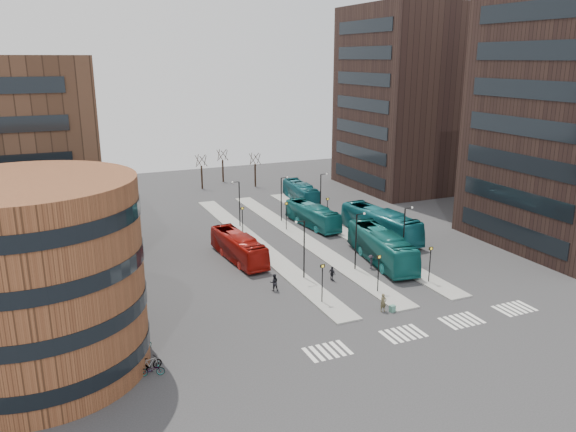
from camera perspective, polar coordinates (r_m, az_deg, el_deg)
name	(u,v)px	position (r m, az deg, el deg)	size (l,w,h in m)	color
ground	(445,354)	(45.62, 15.64, -13.35)	(160.00, 160.00, 0.00)	#2B2B2D
island_left	(257,244)	(67.80, -3.17, -2.90)	(2.50, 45.00, 0.15)	gray
island_mid	(302,238)	(70.01, 1.43, -2.27)	(2.50, 45.00, 0.15)	gray
island_right	(344,232)	(72.65, 5.72, -1.67)	(2.50, 45.00, 0.15)	gray
suitcase	(392,309)	(51.30, 10.55, -9.23)	(0.49, 0.39, 0.61)	#1C3C9C
red_bus	(239,247)	(62.60, -5.05, -3.16)	(2.53, 10.82, 3.01)	#9B120B
teal_bus_a	(381,247)	(62.48, 9.48, -3.10)	(2.98, 12.73, 3.55)	#125B59
teal_bus_b	(312,215)	(74.87, 2.50, 0.06)	(2.50, 10.69, 2.98)	#136162
teal_bus_c	(380,224)	(70.93, 9.37, -0.77)	(3.05, 13.04, 3.63)	#15626C
teal_bus_d	(301,192)	(87.80, 1.31, 2.43)	(2.51, 10.71, 2.98)	#145864
traveller	(383,303)	(51.01, 9.66, -8.68)	(0.61, 0.40, 1.68)	brown
commuter_a	(274,282)	(54.54, -1.42, -6.76)	(0.84, 0.65, 1.72)	black
commuter_b	(332,273)	(57.13, 4.51, -5.84)	(0.89, 0.37, 1.51)	black
commuter_c	(371,262)	(60.76, 8.40, -4.62)	(0.98, 0.56, 1.51)	black
bicycle_near	(152,370)	(42.32, -13.65, -14.93)	(0.62, 1.77, 0.93)	gray
bicycle_mid	(150,364)	(42.88, -13.83, -14.38)	(0.52, 1.83, 1.10)	gray
bicycle_far	(143,346)	(45.71, -14.55, -12.63)	(0.54, 1.56, 0.82)	gray
crosswalk_stripes	(431,327)	(49.34, 14.30, -10.92)	(22.35, 2.40, 0.01)	silver
round_building	(33,279)	(42.89, -24.49, -5.86)	(15.16, 15.16, 14.00)	brown
tower_far	(413,99)	(99.42, 12.55, 11.52)	(20.12, 20.00, 30.00)	#301F1A
sign_poles	(325,237)	(63.16, 3.81, -2.10)	(12.45, 22.12, 3.65)	black
lamp_posts	(314,215)	(67.54, 2.66, 0.14)	(14.04, 20.24, 6.12)	black
bare_trees	(227,170)	(99.17, -6.25, 4.62)	(10.97, 8.14, 5.90)	black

